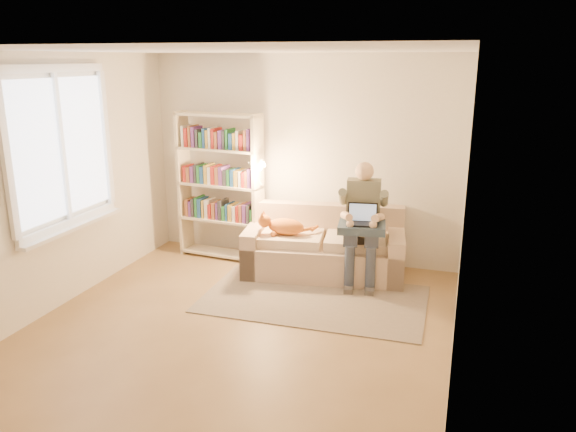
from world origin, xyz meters
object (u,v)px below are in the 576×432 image
(sofa, at_px, (324,250))
(cat, at_px, (285,226))
(person, at_px, (363,217))
(laptop, at_px, (361,218))
(bookshelf, at_px, (220,179))

(sofa, relative_size, cat, 3.04)
(person, height_order, laptop, person)
(cat, bearing_deg, sofa, 14.75)
(bookshelf, bearing_deg, sofa, -1.46)
(person, xyz_separation_m, laptop, (0.01, -0.13, 0.01))
(sofa, distance_m, person, 0.68)
(sofa, xyz_separation_m, person, (0.47, -0.08, 0.49))
(sofa, height_order, laptop, laptop)
(person, relative_size, bookshelf, 0.74)
(bookshelf, bearing_deg, laptop, -5.95)
(sofa, bearing_deg, cat, -165.25)
(cat, xyz_separation_m, bookshelf, (-0.99, 0.35, 0.43))
(sofa, bearing_deg, person, -18.11)
(person, bearing_deg, bookshelf, 164.34)
(sofa, distance_m, cat, 0.57)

